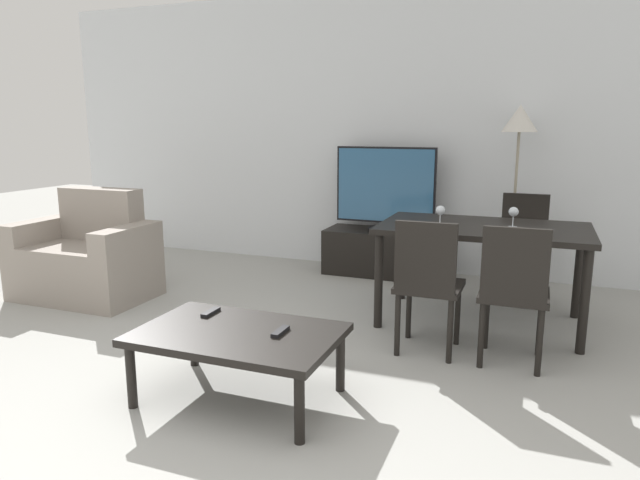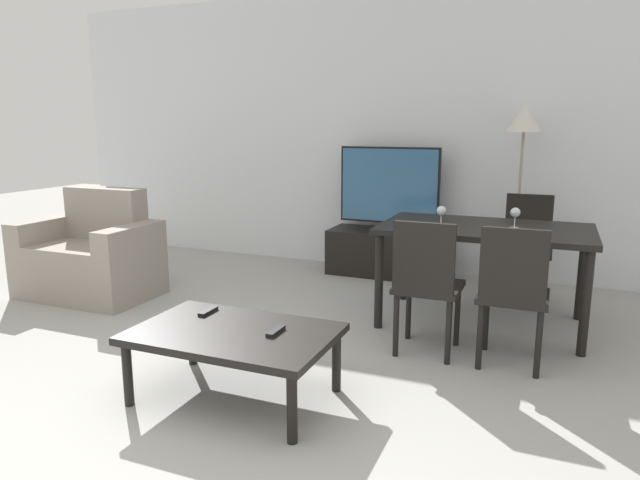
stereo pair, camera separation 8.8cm
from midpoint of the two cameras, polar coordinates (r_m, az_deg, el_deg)
The scene contains 15 objects.
ground_plane at distance 2.73m, azimuth -21.59°, elevation -20.98°, with size 18.00×18.00×0.00m, color #9E9E99.
wall_back at distance 5.75m, azimuth 4.63°, elevation 10.67°, with size 7.04×0.06×2.70m.
armchair at distance 5.17m, azimuth -22.72°, elevation -1.77°, with size 1.10×0.69×0.90m.
tv_stand at distance 5.53m, azimuth 5.95°, elevation -1.26°, with size 1.12×0.46×0.43m.
tv at distance 5.42m, azimuth 6.08°, elevation 5.07°, with size 0.95×0.32×0.79m.
coffee_table at distance 3.04m, azimuth -9.03°, elevation -9.68°, with size 1.04×0.67×0.38m.
dining_table at distance 4.23m, azimuth 15.44°, elevation 0.33°, with size 1.45×0.86×0.72m.
dining_chair_near at distance 3.59m, azimuth 10.03°, elevation -3.95°, with size 0.40×0.40×0.87m.
dining_chair_far at distance 4.96m, azimuth 19.15°, elevation -0.11°, with size 0.40×0.40×0.87m.
dining_chair_near_right at distance 3.53m, azimuth 18.15°, elevation -4.62°, with size 0.40×0.40×0.87m.
floor_lamp at distance 5.17m, azimuth 18.82°, elevation 10.15°, with size 0.30×0.30×1.59m.
remote_primary at distance 3.31m, azimuth -11.63°, elevation -7.09°, with size 0.04×0.15×0.02m.
remote_secondary at distance 2.97m, azimuth -4.84°, elevation -9.11°, with size 0.04×0.15×0.02m.
wine_glass_left at distance 4.17m, azimuth 18.21°, elevation 2.57°, with size 0.07×0.07×0.15m.
wine_glass_center at distance 4.11m, azimuth 11.34°, elevation 2.79°, with size 0.07×0.07×0.15m.
Camera 1 is at (1.60, -1.66, 1.43)m, focal length 32.00 mm.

